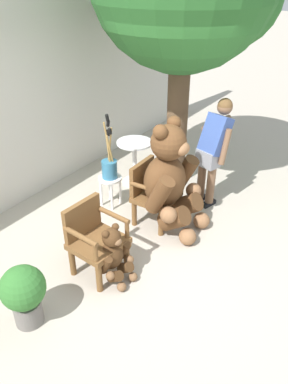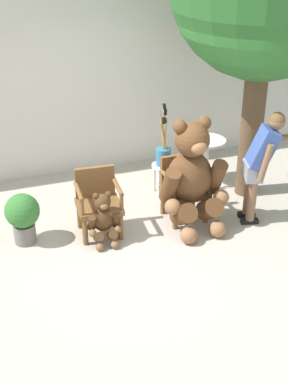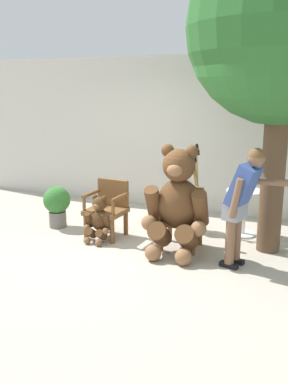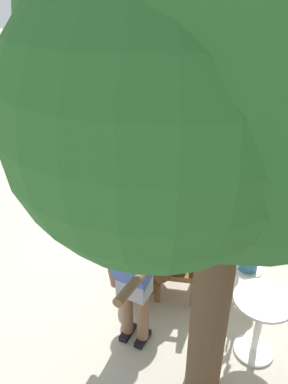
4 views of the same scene
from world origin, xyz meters
name	(u,v)px [view 1 (image 1 of 4)]	position (x,y,z in m)	size (l,w,h in m)	color
ground_plane	(155,254)	(0.00, 0.00, 0.00)	(60.00, 60.00, 0.00)	#B2A899
back_wall	(8,109)	(0.00, 2.40, 1.40)	(10.00, 0.16, 2.80)	beige
wooden_chair_left	(94,237)	(-0.60, 0.43, 0.46)	(0.59, 0.55, 0.86)	brown
wooden_chair_right	(153,192)	(0.60, 0.43, 0.46)	(0.58, 0.54, 0.86)	brown
teddy_bear_large	(170,179)	(0.60, 0.17, 0.74)	(0.90, 0.86, 1.51)	brown
teddy_bear_small	(114,255)	(-0.60, 0.15, 0.35)	(0.42, 0.41, 0.71)	#4C3019
person_visitor	(214,145)	(1.50, 0.00, 0.92)	(0.82, 0.48, 1.55)	black
white_stool	(110,184)	(0.59, 1.16, 0.36)	(0.34, 0.34, 0.46)	white
brush_bucket	(109,166)	(0.59, 1.15, 0.65)	(0.22, 0.22, 0.94)	teal
round_side_table	(135,158)	(1.33, 1.25, 0.45)	(0.56, 0.56, 0.72)	white
potted_plant	(24,293)	(-1.56, 0.49, 0.40)	(0.44, 0.44, 0.68)	slate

